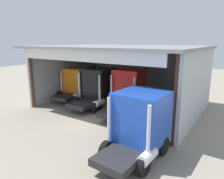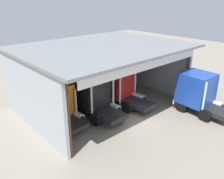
# 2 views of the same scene
# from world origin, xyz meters

# --- Properties ---
(ground_plane) EXTENTS (80.00, 80.00, 0.00)m
(ground_plane) POSITION_xyz_m (0.00, 0.00, 0.00)
(ground_plane) COLOR gray
(ground_plane) RESTS_ON ground
(workshop_shed) EXTENTS (14.25, 11.16, 5.68)m
(workshop_shed) POSITION_xyz_m (0.00, 5.87, 3.93)
(workshop_shed) COLOR #ADB2B7
(workshop_shed) RESTS_ON ground
(truck_orange_center_left_bay) EXTENTS (2.89, 4.28, 3.33)m
(truck_orange_center_left_bay) POSITION_xyz_m (-5.06, 4.33, 1.74)
(truck_orange_center_left_bay) COLOR orange
(truck_orange_center_left_bay) RESTS_ON ground
(truck_black_center_right_bay) EXTENTS (2.75, 4.87, 3.60)m
(truck_black_center_right_bay) POSITION_xyz_m (-1.83, 3.77, 1.91)
(truck_black_center_right_bay) COLOR black
(truck_black_center_right_bay) RESTS_ON ground
(truck_red_right_bay) EXTENTS (2.74, 5.21, 3.74)m
(truck_red_right_bay) POSITION_xyz_m (1.38, 3.88, 1.92)
(truck_red_right_bay) COLOR red
(truck_red_right_bay) RESTS_ON ground
(truck_blue_center_bay) EXTENTS (2.71, 4.81, 3.48)m
(truck_blue_center_bay) POSITION_xyz_m (5.35, -1.80, 1.86)
(truck_blue_center_bay) COLOR #1E47B7
(truck_blue_center_bay) RESTS_ON ground
(oil_drum) EXTENTS (0.58, 0.58, 0.90)m
(oil_drum) POSITION_xyz_m (5.39, 9.31, 0.45)
(oil_drum) COLOR #194CB2
(oil_drum) RESTS_ON ground
(tool_cart) EXTENTS (0.90, 0.60, 1.00)m
(tool_cart) POSITION_xyz_m (4.60, 8.21, 0.50)
(tool_cart) COLOR black
(tool_cart) RESTS_ON ground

